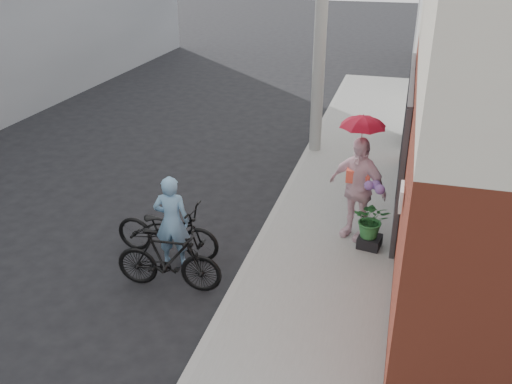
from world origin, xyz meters
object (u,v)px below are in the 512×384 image
at_px(utility_pole, 322,3).
at_px(bike_right, 168,260).
at_px(officer, 172,221).
at_px(kimono_woman, 357,188).
at_px(planter, 369,241).
at_px(bike_left, 167,230).

bearing_deg(utility_pole, bike_right, -100.63).
xyz_separation_m(utility_pole, officer, (-1.34, -5.43, -2.73)).
bearing_deg(utility_pole, kimono_woman, -70.84).
relative_size(utility_pole, planter, 19.33).
distance_m(utility_pole, officer, 6.23).
height_order(bike_left, planter, bike_left).
bearing_deg(bike_right, kimono_woman, -53.84).
bearing_deg(planter, bike_left, -163.43).
xyz_separation_m(bike_left, planter, (3.21, 0.96, -0.26)).
xyz_separation_m(utility_pole, planter, (1.67, -4.26, -3.28)).
bearing_deg(planter, officer, -158.72).
xyz_separation_m(officer, bike_left, (-0.20, 0.22, -0.30)).
xyz_separation_m(officer, kimono_woman, (2.71, 1.49, 0.25)).
distance_m(bike_left, kimono_woman, 3.23).
relative_size(utility_pole, bike_left, 3.89).
height_order(officer, bike_right, officer).
distance_m(utility_pole, bike_right, 6.87).
relative_size(bike_left, bike_right, 1.10).
bearing_deg(bike_right, bike_left, 21.14).
height_order(officer, bike_left, officer).
relative_size(bike_right, kimono_woman, 0.90).
bearing_deg(kimono_woman, bike_left, -131.50).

